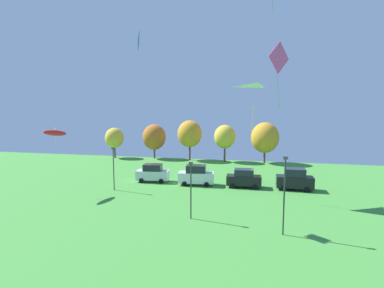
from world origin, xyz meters
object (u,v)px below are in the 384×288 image
at_px(kite_flying_3, 257,94).
at_px(parked_car_third_from_left, 244,178).
at_px(treeline_tree_3, 225,137).
at_px(parked_car_leftmost, 153,173).
at_px(light_post_2, 284,191).
at_px(treeline_tree_0, 114,138).
at_px(kite_flying_5, 279,59).
at_px(parked_car_second_from_left, 196,175).
at_px(kite_flying_6, 139,41).
at_px(light_post_0, 191,186).
at_px(treeline_tree_1, 154,137).
at_px(parked_car_rightmost_in_row, 295,179).
at_px(treeline_tree_4, 265,138).
at_px(light_post_1, 114,166).
at_px(treeline_tree_2, 190,134).
at_px(kite_flying_2, 55,133).

relative_size(kite_flying_3, parked_car_third_from_left, 1.02).
xyz_separation_m(kite_flying_3, treeline_tree_3, (-6.01, 23.93, -6.86)).
distance_m(parked_car_leftmost, light_post_2, 21.97).
relative_size(parked_car_leftmost, treeline_tree_0, 0.74).
bearing_deg(kite_flying_5, parked_car_second_from_left, 142.60).
relative_size(kite_flying_3, parked_car_second_from_left, 0.94).
relative_size(kite_flying_6, light_post_0, 0.35).
distance_m(parked_car_second_from_left, light_post_0, 12.53).
relative_size(kite_flying_5, parked_car_second_from_left, 1.30).
bearing_deg(parked_car_second_from_left, treeline_tree_1, 117.20).
distance_m(parked_car_rightmost_in_row, light_post_0, 16.37).
xyz_separation_m(treeline_tree_0, treeline_tree_4, (30.21, 0.48, 0.64)).
bearing_deg(parked_car_leftmost, light_post_1, -127.74).
bearing_deg(light_post_0, treeline_tree_0, 127.08).
distance_m(parked_car_second_from_left, light_post_2, 17.47).
height_order(parked_car_second_from_left, light_post_2, light_post_2).
bearing_deg(treeline_tree_0, light_post_1, -63.27).
bearing_deg(treeline_tree_0, parked_car_leftmost, -50.39).
relative_size(parked_car_leftmost, parked_car_rightmost_in_row, 1.04).
xyz_separation_m(treeline_tree_0, treeline_tree_2, (15.81, 0.65, 1.08)).
bearing_deg(kite_flying_6, parked_car_leftmost, 104.92).
height_order(kite_flying_2, treeline_tree_4, kite_flying_2).
bearing_deg(parked_car_rightmost_in_row, kite_flying_2, -164.65).
xyz_separation_m(light_post_1, treeline_tree_0, (-11.67, 23.17, 1.04)).
xyz_separation_m(parked_car_rightmost_in_row, treeline_tree_0, (-33.56, 18.11, 2.81)).
bearing_deg(treeline_tree_2, parked_car_second_from_left, -74.54).
xyz_separation_m(kite_flying_5, treeline_tree_0, (-30.76, 25.78, -10.66)).
height_order(kite_flying_2, parked_car_leftmost, kite_flying_2).
distance_m(parked_car_third_from_left, treeline_tree_4, 19.29).
xyz_separation_m(light_post_2, treeline_tree_2, (-15.30, 33.14, 1.62)).
height_order(light_post_2, treeline_tree_2, treeline_tree_2).
relative_size(kite_flying_2, parked_car_second_from_left, 0.67).
distance_m(kite_flying_5, light_post_1, 22.54).
height_order(parked_car_second_from_left, light_post_1, light_post_1).
distance_m(parked_car_rightmost_in_row, treeline_tree_2, 26.11).
height_order(kite_flying_3, treeline_tree_3, kite_flying_3).
height_order(kite_flying_2, treeline_tree_1, kite_flying_2).
height_order(light_post_1, treeline_tree_0, treeline_tree_0).
bearing_deg(light_post_2, parked_car_rightmost_in_row, 80.37).
bearing_deg(parked_car_rightmost_in_row, parked_car_second_from_left, -179.34).
height_order(parked_car_second_from_left, treeline_tree_3, treeline_tree_3).
height_order(kite_flying_6, parked_car_leftmost, kite_flying_6).
bearing_deg(treeline_tree_3, light_post_0, -89.30).
xyz_separation_m(light_post_1, light_post_2, (19.44, -9.32, 0.51)).
bearing_deg(light_post_2, kite_flying_3, 104.74).
bearing_deg(treeline_tree_2, treeline_tree_1, 176.39).
relative_size(parked_car_leftmost, parked_car_second_from_left, 0.96).
bearing_deg(light_post_0, treeline_tree_2, 103.18).
height_order(parked_car_third_from_left, treeline_tree_0, treeline_tree_0).
xyz_separation_m(light_post_0, treeline_tree_1, (-14.88, 31.74, 1.32)).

